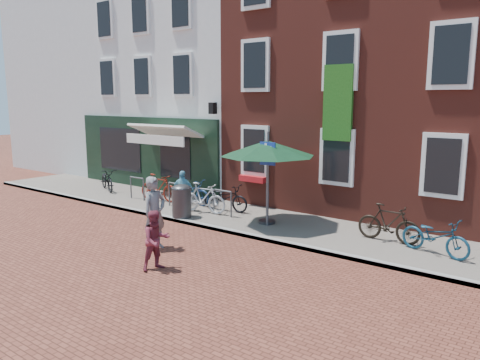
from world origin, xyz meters
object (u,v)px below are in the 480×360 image
Objects in this scene: bicycle_2 at (190,192)px; bicycle_3 at (203,198)px; bicycle_4 at (225,198)px; boy at (156,240)px; cafe_person at (183,191)px; bicycle_1 at (159,188)px; parasol at (267,145)px; bicycle_5 at (389,223)px; woman at (155,213)px; litter_bin at (182,199)px; parking_sign at (268,167)px; bicycle_6 at (435,236)px; bicycle_0 at (107,180)px.

bicycle_3 reaches higher than bicycle_2.
bicycle_2 and bicycle_4 have the same top height.
boy is at bearing -163.81° from bicycle_4.
bicycle_1 is (-1.65, 0.47, -0.17)m from cafe_person.
bicycle_5 is (3.50, 0.36, -1.82)m from parasol.
woman reaches higher than bicycle_3.
woman is (1.42, -2.41, 0.25)m from litter_bin.
parking_sign is (2.67, 0.76, 1.16)m from litter_bin.
bicycle_1 is 2.83m from bicycle_4.
bicycle_4 is at bearing -169.61° from cafe_person.
cafe_person reaches higher than bicycle_2.
boy is at bearing -146.92° from bicycle_2.
boy is 0.82× the size of bicycle_5.
parasol is 4.03m from bicycle_2.
woman reaches higher than bicycle_6.
bicycle_1 reaches higher than bicycle_0.
parking_sign is 0.98× the size of parasol.
bicycle_0 is at bearing 89.57° from bicycle_2.
bicycle_4 is (1.17, 0.77, -0.22)m from cafe_person.
bicycle_0 is at bearing 61.19° from woman.
boy is 0.80× the size of bicycle_2.
bicycle_1 is at bearing -67.92° from bicycle_0.
bicycle_0 is 11.37m from bicycle_5.
cafe_person is (-3.28, -0.06, -1.07)m from parking_sign.
bicycle_0 is at bearing 80.31° from bicycle_1.
bicycle_0 is at bearing 75.00° from bicycle_3.
parking_sign is 0.65m from parasol.
bicycle_6 is (4.70, 4.45, -0.13)m from boy.
woman is (-1.26, -3.17, -0.91)m from parking_sign.
bicycle_4 is at bearing -63.89° from bicycle_0.
parking_sign is at bearing -21.81° from woman.
bicycle_1 is at bearing 71.61° from bicycle_3.
bicycle_3 is (-2.50, 0.05, -1.24)m from parking_sign.
boy is (2.51, -3.39, -0.00)m from litter_bin.
litter_bin is at bearing -79.07° from bicycle_0.
bicycle_0 is (-7.88, 0.30, -1.87)m from parasol.
litter_bin is at bearing -158.18° from parasol.
parasol reaches higher than bicycle_3.
litter_bin is at bearing 112.14° from bicycle_6.
woman is at bearing 66.32° from boy.
litter_bin is 0.66× the size of bicycle_2.
litter_bin is at bearing 30.24° from woman.
boy is 6.60m from bicycle_1.
bicycle_2 is at bearing 100.78° from bicycle_6.
bicycle_4 is 6.67m from bicycle_6.
woman is 1.13× the size of bicycle_3.
bicycle_0 is 12.59m from bicycle_6.
cafe_person is at bearing 106.41° from bicycle_6.
litter_bin is 0.60× the size of woman.
bicycle_4 is 5.44m from bicycle_5.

